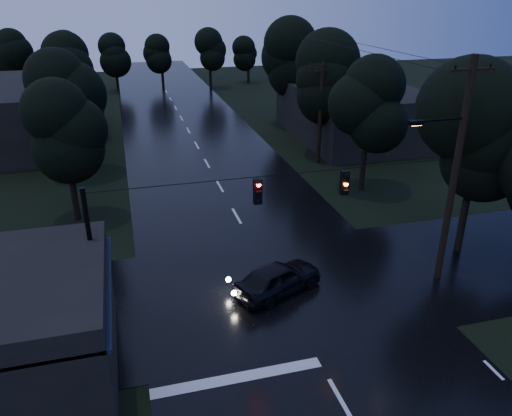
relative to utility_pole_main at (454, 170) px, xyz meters
name	(u,v)px	position (x,y,z in m)	size (l,w,h in m)	color
main_road	(207,164)	(-7.41, 19.00, -5.26)	(12.00, 120.00, 0.02)	black
cross_street	(277,289)	(-7.41, 1.00, -5.26)	(60.00, 9.00, 0.02)	black
building_far_right	(354,113)	(6.59, 23.00, -3.06)	(10.00, 14.00, 4.40)	black
building_far_left	(24,113)	(-21.41, 29.00, -2.76)	(10.00, 16.00, 5.00)	black
utility_pole_main	(454,170)	(0.00, 0.00, 0.00)	(3.50, 0.30, 10.00)	black
utility_pole_far	(320,113)	(0.89, 17.00, -1.38)	(2.00, 0.30, 7.50)	black
anchor_pole_left	(93,263)	(-14.91, 0.00, -2.26)	(0.18, 0.18, 6.00)	black
span_signals	(301,186)	(-6.85, -0.01, -0.01)	(15.00, 0.37, 1.12)	black
tree_corner_near	(478,137)	(2.59, 2.00, 0.74)	(4.48, 4.48, 9.44)	black
tree_left_a	(64,131)	(-16.41, 11.00, -0.02)	(3.92, 3.92, 8.26)	black
tree_left_b	(63,97)	(-17.01, 19.00, 0.36)	(4.20, 4.20, 8.85)	black
tree_left_c	(64,70)	(-17.61, 29.00, 0.74)	(4.48, 4.48, 9.44)	black
tree_right_a	(369,106)	(1.59, 11.00, 0.36)	(4.20, 4.20, 8.85)	black
tree_right_b	(328,79)	(2.19, 19.00, 0.74)	(4.48, 4.48, 9.44)	black
tree_right_c	(293,57)	(2.79, 29.00, 1.11)	(4.76, 4.76, 10.03)	black
car	(278,278)	(-7.47, 0.76, -4.55)	(1.68, 4.17, 1.42)	black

